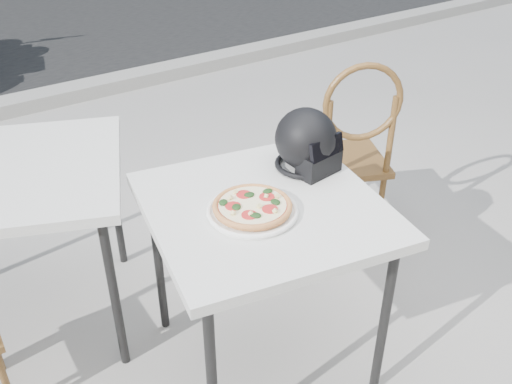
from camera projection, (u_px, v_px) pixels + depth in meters
ground at (266, 282)px, 3.02m from camera, size 80.00×80.00×0.00m
curb at (74, 92)px, 5.09m from camera, size 30.00×0.25×0.12m
cafe_table_main at (264, 220)px, 2.20m from camera, size 1.02×1.02×0.83m
plate at (252, 211)px, 2.10m from camera, size 0.38×0.38×0.02m
pizza at (252, 206)px, 2.09m from camera, size 0.31×0.31×0.04m
helmet at (307, 143)px, 2.34m from camera, size 0.29×0.30×0.26m
cafe_chair_main at (352, 145)px, 3.03m from camera, size 0.56×0.56×1.10m
cafe_table_side at (15, 184)px, 2.41m from camera, size 1.15×1.15×0.84m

